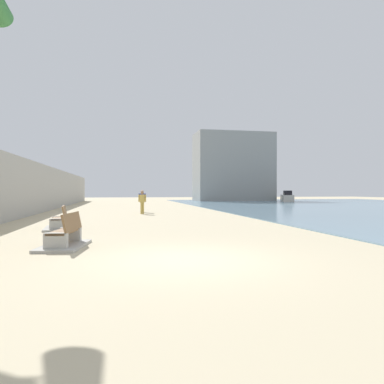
% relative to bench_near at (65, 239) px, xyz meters
% --- Properties ---
extents(ground_plane, '(120.00, 120.00, 0.00)m').
position_rel_bench_near_xyz_m(ground_plane, '(3.02, 15.52, -0.23)').
color(ground_plane, '#C6B793').
extents(seawall, '(0.80, 64.00, 3.56)m').
position_rel_bench_near_xyz_m(seawall, '(-4.48, 15.52, 1.55)').
color(seawall, '#ADAAA3').
rests_on(seawall, ground).
extents(bench_near, '(1.38, 2.23, 0.98)m').
position_rel_bench_near_xyz_m(bench_near, '(0.00, 0.00, 0.00)').
color(bench_near, '#ADAAA3').
rests_on(bench_near, ground).
extents(bench_far, '(1.30, 2.20, 0.98)m').
position_rel_bench_near_xyz_m(bench_far, '(-0.96, 5.03, 0.00)').
color(bench_far, '#ADAAA3').
rests_on(bench_far, ground).
extents(person_walking, '(0.53, 0.21, 1.58)m').
position_rel_bench_near_xyz_m(person_walking, '(2.98, 14.09, 0.68)').
color(person_walking, gold).
rests_on(person_walking, ground).
extents(person_standing, '(0.53, 0.22, 1.65)m').
position_rel_bench_near_xyz_m(person_standing, '(3.08, 16.00, 0.72)').
color(person_standing, '#333338').
rests_on(person_standing, ground).
extents(boat_far_right, '(3.46, 6.16, 1.58)m').
position_rel_bench_near_xyz_m(boat_far_right, '(25.15, 37.59, 0.41)').
color(boat_far_right, beige).
rests_on(boat_far_right, water_bay).
extents(harbor_building, '(12.00, 6.00, 10.62)m').
position_rel_bench_near_xyz_m(harbor_building, '(18.90, 43.52, 5.08)').
color(harbor_building, gray).
rests_on(harbor_building, ground).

